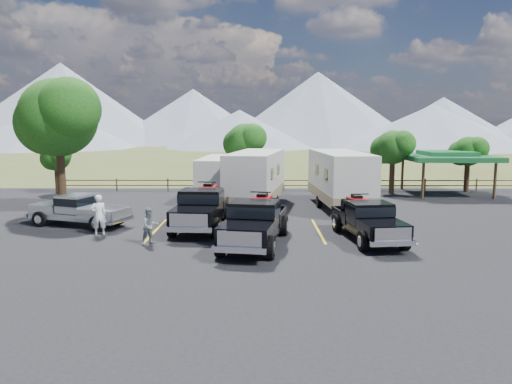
{
  "coord_description": "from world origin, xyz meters",
  "views": [
    {
      "loc": [
        -0.93,
        -19.98,
        5.3
      ],
      "look_at": [
        -1.07,
        6.59,
        1.6
      ],
      "focal_mm": 35.0,
      "sensor_mm": 36.0,
      "label": 1
    }
  ],
  "objects_px": {
    "tree_big_nw": "(58,117)",
    "rig_right": "(368,219)",
    "trailer_center": "(256,179)",
    "person_b": "(150,226)",
    "trailer_right": "(340,179)",
    "rig_left": "(202,207)",
    "rig_center": "(255,221)",
    "person_a": "(99,215)",
    "trailer_left": "(219,178)",
    "pickup_silver": "(79,210)",
    "pavilion": "(447,157)"
  },
  "relations": [
    {
      "from": "rig_left",
      "to": "rig_right",
      "type": "relative_size",
      "value": 1.11
    },
    {
      "from": "tree_big_nw",
      "to": "rig_left",
      "type": "height_order",
      "value": "tree_big_nw"
    },
    {
      "from": "trailer_right",
      "to": "pickup_silver",
      "type": "relative_size",
      "value": 1.77
    },
    {
      "from": "pavilion",
      "to": "person_b",
      "type": "height_order",
      "value": "pavilion"
    },
    {
      "from": "trailer_left",
      "to": "person_b",
      "type": "distance_m",
      "value": 12.55
    },
    {
      "from": "rig_center",
      "to": "trailer_center",
      "type": "bearing_deg",
      "value": 100.35
    },
    {
      "from": "trailer_right",
      "to": "person_b",
      "type": "height_order",
      "value": "trailer_right"
    },
    {
      "from": "rig_left",
      "to": "trailer_right",
      "type": "distance_m",
      "value": 9.75
    },
    {
      "from": "rig_right",
      "to": "person_b",
      "type": "height_order",
      "value": "rig_right"
    },
    {
      "from": "trailer_center",
      "to": "pavilion",
      "type": "bearing_deg",
      "value": 33.5
    },
    {
      "from": "pickup_silver",
      "to": "pavilion",
      "type": "bearing_deg",
      "value": 136.45
    },
    {
      "from": "rig_center",
      "to": "person_a",
      "type": "xyz_separation_m",
      "value": [
        -7.37,
        1.81,
        -0.08
      ]
    },
    {
      "from": "trailer_left",
      "to": "trailer_right",
      "type": "distance_m",
      "value": 8.28
    },
    {
      "from": "tree_big_nw",
      "to": "rig_left",
      "type": "relative_size",
      "value": 1.17
    },
    {
      "from": "rig_right",
      "to": "trailer_right",
      "type": "bearing_deg",
      "value": 81.94
    },
    {
      "from": "pavilion",
      "to": "person_b",
      "type": "relative_size",
      "value": 3.81
    },
    {
      "from": "rig_center",
      "to": "rig_right",
      "type": "xyz_separation_m",
      "value": [
        5.06,
        0.97,
        -0.1
      ]
    },
    {
      "from": "rig_left",
      "to": "tree_big_nw",
      "type": "bearing_deg",
      "value": 158.36
    },
    {
      "from": "pavilion",
      "to": "trailer_left",
      "type": "xyz_separation_m",
      "value": [
        -16.61,
        -3.43,
        -1.2
      ]
    },
    {
      "from": "pavilion",
      "to": "rig_center",
      "type": "xyz_separation_m",
      "value": [
        -14.07,
        -15.82,
        -1.7
      ]
    },
    {
      "from": "tree_big_nw",
      "to": "trailer_center",
      "type": "xyz_separation_m",
      "value": [
        11.45,
        1.74,
        -3.74
      ]
    },
    {
      "from": "person_a",
      "to": "rig_center",
      "type": "bearing_deg",
      "value": 143.57
    },
    {
      "from": "tree_big_nw",
      "to": "rig_right",
      "type": "relative_size",
      "value": 1.3
    },
    {
      "from": "pavilion",
      "to": "trailer_left",
      "type": "height_order",
      "value": "pavilion"
    },
    {
      "from": "pavilion",
      "to": "trailer_right",
      "type": "relative_size",
      "value": 0.62
    },
    {
      "from": "tree_big_nw",
      "to": "pavilion",
      "type": "bearing_deg",
      "value": 17.34
    },
    {
      "from": "trailer_left",
      "to": "pickup_silver",
      "type": "xyz_separation_m",
      "value": [
        -6.52,
        -8.49,
        -0.7
      ]
    },
    {
      "from": "rig_left",
      "to": "pickup_silver",
      "type": "relative_size",
      "value": 1.18
    },
    {
      "from": "trailer_left",
      "to": "trailer_center",
      "type": "bearing_deg",
      "value": -44.0
    },
    {
      "from": "rig_right",
      "to": "tree_big_nw",
      "type": "bearing_deg",
      "value": 149.93
    },
    {
      "from": "trailer_left",
      "to": "person_b",
      "type": "relative_size",
      "value": 5.25
    },
    {
      "from": "rig_center",
      "to": "trailer_center",
      "type": "height_order",
      "value": "trailer_center"
    },
    {
      "from": "rig_center",
      "to": "person_b",
      "type": "relative_size",
      "value": 4.15
    },
    {
      "from": "trailer_center",
      "to": "person_b",
      "type": "xyz_separation_m",
      "value": [
        -4.56,
        -9.56,
        -1.01
      ]
    },
    {
      "from": "pavilion",
      "to": "trailer_center",
      "type": "bearing_deg",
      "value": -156.14
    },
    {
      "from": "pavilion",
      "to": "trailer_right",
      "type": "distance_m",
      "value": 11.07
    },
    {
      "from": "trailer_center",
      "to": "trailer_right",
      "type": "bearing_deg",
      "value": 6.9
    },
    {
      "from": "trailer_center",
      "to": "pickup_silver",
      "type": "relative_size",
      "value": 1.77
    },
    {
      "from": "rig_left",
      "to": "trailer_right",
      "type": "relative_size",
      "value": 0.67
    },
    {
      "from": "rig_center",
      "to": "person_a",
      "type": "height_order",
      "value": "rig_center"
    },
    {
      "from": "rig_center",
      "to": "person_a",
      "type": "relative_size",
      "value": 3.5
    },
    {
      "from": "pavilion",
      "to": "trailer_left",
      "type": "bearing_deg",
      "value": -168.35
    },
    {
      "from": "pavilion",
      "to": "pickup_silver",
      "type": "height_order",
      "value": "pavilion"
    },
    {
      "from": "trailer_left",
      "to": "trailer_right",
      "type": "height_order",
      "value": "trailer_right"
    },
    {
      "from": "trailer_center",
      "to": "rig_right",
      "type": "bearing_deg",
      "value": -49.81
    },
    {
      "from": "pavilion",
      "to": "person_a",
      "type": "xyz_separation_m",
      "value": [
        -21.44,
        -14.0,
        -1.78
      ]
    },
    {
      "from": "trailer_center",
      "to": "person_b",
      "type": "height_order",
      "value": "trailer_center"
    },
    {
      "from": "rig_left",
      "to": "pickup_silver",
      "type": "bearing_deg",
      "value": -178.63
    },
    {
      "from": "rig_left",
      "to": "trailer_left",
      "type": "distance_m",
      "value": 8.83
    },
    {
      "from": "tree_big_nw",
      "to": "trailer_center",
      "type": "bearing_deg",
      "value": 8.65
    }
  ]
}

